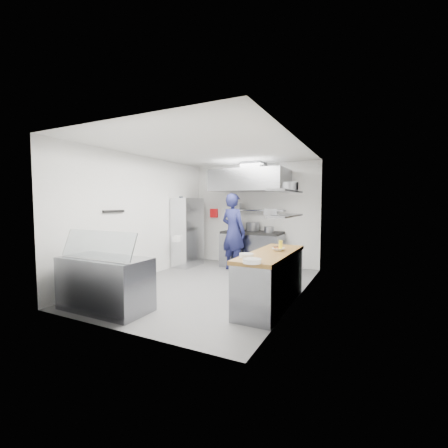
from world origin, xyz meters
The scene contains 35 objects.
floor centered at (0.00, 0.00, 0.00)m, with size 5.00×5.00×0.00m, color #59595B.
ceiling centered at (0.00, 0.00, 2.80)m, with size 5.00×5.00×0.00m, color silver.
wall_back centered at (0.00, 2.50, 1.40)m, with size 3.60×0.02×2.80m, color white.
wall_front centered at (0.00, -2.50, 1.40)m, with size 3.60×0.02×2.80m, color white.
wall_left centered at (-1.80, 0.00, 1.40)m, with size 5.00×0.02×2.80m, color white.
wall_right centered at (1.80, 0.00, 1.40)m, with size 5.00×0.02×2.80m, color white.
gas_range centered at (0.10, 2.10, 0.45)m, with size 1.60×0.80×0.90m, color gray.
cooktop centered at (0.10, 2.10, 0.93)m, with size 1.57×0.78×0.06m, color black.
stock_pot_left centered at (-0.41, 2.19, 1.06)m, with size 0.28×0.28×0.20m, color slate.
stock_pot_mid centered at (0.04, 2.26, 1.08)m, with size 0.36×0.36×0.24m, color slate.
stock_pot_right centered at (0.60, 1.99, 1.04)m, with size 0.25×0.25×0.16m, color slate.
over_range_shelf centered at (0.10, 2.34, 1.52)m, with size 1.60×0.30×0.04m, color gray.
shelf_pot_a centered at (-0.41, 2.23, 1.63)m, with size 0.25×0.25×0.18m, color slate.
extractor_hood centered at (0.10, 1.93, 2.30)m, with size 1.90×1.15×0.55m, color gray.
hood_duct centered at (0.10, 2.15, 2.68)m, with size 0.55×0.55×0.24m, color slate.
red_firebox centered at (-1.25, 2.44, 1.42)m, with size 0.22×0.10×0.26m, color red.
chef centered at (-0.21, 1.54, 0.98)m, with size 0.72×0.47×1.97m, color #181C4A.
wire_rack centered at (-1.53, 1.45, 0.93)m, with size 0.50×0.90×1.85m, color silver.
rack_bin_a centered at (-1.53, 0.94, 0.80)m, with size 0.14×0.18×0.16m, color white.
rack_bin_b centered at (-1.53, 1.40, 1.30)m, with size 0.15×0.19×0.17m, color yellow.
rack_jar centered at (-1.48, 1.08, 1.80)m, with size 0.11×0.11×0.18m, color black.
knife_strip centered at (-1.78, -0.90, 1.55)m, with size 0.04×0.55×0.05m, color black.
prep_counter_base centered at (1.48, -0.60, 0.42)m, with size 0.62×2.00×0.84m, color gray.
prep_counter_top centered at (1.48, -0.60, 0.87)m, with size 0.65×2.04×0.06m, color olive.
plate_stack_a centered at (1.52, -1.59, 0.93)m, with size 0.26×0.26×0.06m, color white.
plate_stack_b centered at (1.29, -1.23, 0.93)m, with size 0.22×0.22×0.06m, color white.
copper_pan centered at (1.51, -0.32, 0.93)m, with size 0.16×0.16×0.06m, color #B76533.
squeeze_bottle centered at (1.58, -0.40, 0.99)m, with size 0.06×0.06×0.18m, color yellow.
mixing_bowl centered at (1.54, -0.41, 0.93)m, with size 0.21×0.21×0.05m, color white.
wall_shelf_lower centered at (1.64, -0.30, 1.50)m, with size 0.30×1.30×0.04m, color gray.
wall_shelf_upper centered at (1.64, -0.30, 1.92)m, with size 0.30×1.30×0.04m, color gray.
shelf_pot_c centered at (1.46, -0.63, 1.57)m, with size 0.22×0.22×0.10m, color slate.
shelf_pot_d centered at (1.67, -0.14, 2.01)m, with size 0.27×0.27×0.14m, color slate.
display_case centered at (-0.84, -2.00, 0.42)m, with size 1.50×0.70×0.85m, color gray.
display_glass centered at (-0.84, -2.12, 1.07)m, with size 1.47×0.02×0.45m, color silver.
Camera 1 is at (2.97, -5.37, 1.72)m, focal length 24.00 mm.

